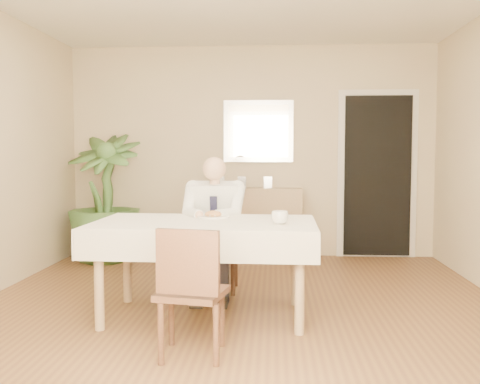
# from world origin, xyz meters

# --- Properties ---
(room) EXTENTS (5.00, 5.02, 2.60)m
(room) POSITION_xyz_m (0.00, 0.00, 1.30)
(room) COLOR brown
(room) RESTS_ON ground
(window) EXTENTS (1.34, 0.04, 1.44)m
(window) POSITION_xyz_m (0.00, -2.47, 1.45)
(window) COLOR silver
(window) RESTS_ON room
(doorway) EXTENTS (0.96, 0.07, 2.10)m
(doorway) POSITION_xyz_m (1.55, 2.46, 1.00)
(doorway) COLOR silver
(doorway) RESTS_ON ground
(mirror) EXTENTS (0.86, 0.04, 0.76)m
(mirror) POSITION_xyz_m (0.09, 2.47, 1.55)
(mirror) COLOR silver
(mirror) RESTS_ON room
(dining_table) EXTENTS (1.73, 1.04, 0.75)m
(dining_table) POSITION_xyz_m (-0.25, -0.08, 0.67)
(dining_table) COLOR #A4815C
(dining_table) RESTS_ON ground
(chair_far) EXTENTS (0.45, 0.45, 0.85)m
(chair_far) POSITION_xyz_m (-0.25, 0.80, 0.48)
(chair_far) COLOR #432517
(chair_far) RESTS_ON ground
(chair_near) EXTENTS (0.46, 0.46, 0.83)m
(chair_near) POSITION_xyz_m (-0.22, -0.96, 0.46)
(chair_near) COLOR #432517
(chair_near) RESTS_ON ground
(seated_man) EXTENTS (0.48, 0.72, 1.24)m
(seated_man) POSITION_xyz_m (-0.25, 0.51, 0.69)
(seated_man) COLOR white
(seated_man) RESTS_ON ground
(plate) EXTENTS (0.26, 0.26, 0.02)m
(plate) POSITION_xyz_m (-0.20, 0.14, 0.76)
(plate) COLOR white
(plate) RESTS_ON dining_table
(food) EXTENTS (0.14, 0.14, 0.06)m
(food) POSITION_xyz_m (-0.20, 0.14, 0.78)
(food) COLOR #9A6637
(food) RESTS_ON dining_table
(knife) EXTENTS (0.01, 0.13, 0.01)m
(knife) POSITION_xyz_m (-0.16, 0.08, 0.78)
(knife) COLOR silver
(knife) RESTS_ON dining_table
(fork) EXTENTS (0.01, 0.13, 0.01)m
(fork) POSITION_xyz_m (-0.24, 0.08, 0.78)
(fork) COLOR silver
(fork) RESTS_ON dining_table
(coffee_mug) EXTENTS (0.13, 0.13, 0.10)m
(coffee_mug) POSITION_xyz_m (0.33, -0.21, 0.80)
(coffee_mug) COLOR white
(coffee_mug) RESTS_ON dining_table
(sideboard) EXTENTS (1.07, 0.38, 0.86)m
(sideboard) POSITION_xyz_m (0.09, 2.32, 0.43)
(sideboard) COLOR #A4815C
(sideboard) RESTS_ON ground
(photo_frame_left) EXTENTS (0.10, 0.02, 0.14)m
(photo_frame_left) POSITION_xyz_m (-0.37, 2.32, 0.93)
(photo_frame_left) COLOR silver
(photo_frame_left) RESTS_ON sideboard
(photo_frame_center) EXTENTS (0.10, 0.02, 0.14)m
(photo_frame_center) POSITION_xyz_m (-0.10, 2.35, 0.93)
(photo_frame_center) COLOR silver
(photo_frame_center) RESTS_ON sideboard
(photo_frame_right) EXTENTS (0.10, 0.02, 0.14)m
(photo_frame_right) POSITION_xyz_m (0.21, 2.32, 0.93)
(photo_frame_right) COLOR silver
(photo_frame_right) RESTS_ON sideboard
(potted_palm) EXTENTS (0.96, 0.96, 1.51)m
(potted_palm) POSITION_xyz_m (-1.72, 2.02, 0.76)
(potted_palm) COLOR #345524
(potted_palm) RESTS_ON ground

